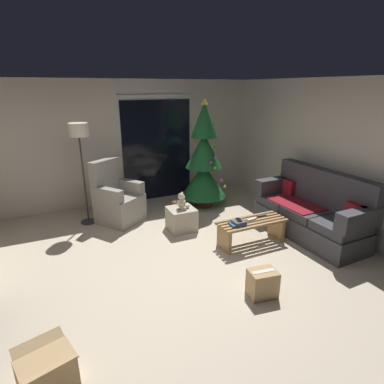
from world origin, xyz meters
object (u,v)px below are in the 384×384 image
at_px(book_stack, 238,223).
at_px(armchair, 117,200).
at_px(cardboard_box_taped_mid_floor, 262,283).
at_px(cardboard_box_open_near_shelf, 47,372).
at_px(remote_graphite, 262,216).
at_px(cell_phone, 239,220).
at_px(teddy_bear_chestnut_by_tree, 174,208).
at_px(coffee_table, 251,228).
at_px(ottoman, 181,219).
at_px(floor_lamp, 79,140).
at_px(christmas_tree, 204,161).
at_px(remote_white, 252,219).
at_px(couch, 312,212).
at_px(teddy_bear_cream, 182,202).

bearing_deg(book_stack, armchair, 128.15).
relative_size(cardboard_box_taped_mid_floor, cardboard_box_open_near_shelf, 0.67).
height_order(book_stack, cardboard_box_open_near_shelf, book_stack).
relative_size(remote_graphite, cell_phone, 1.08).
bearing_deg(book_stack, cardboard_box_taped_mid_floor, -107.88).
bearing_deg(cardboard_box_taped_mid_floor, teddy_bear_chestnut_by_tree, 90.59).
height_order(coffee_table, remote_graphite, remote_graphite).
bearing_deg(coffee_table, ottoman, 131.09).
xyz_separation_m(remote_graphite, floor_lamp, (-2.46, 1.83, 1.10)).
bearing_deg(christmas_tree, book_stack, -100.64).
relative_size(remote_white, book_stack, 0.63).
xyz_separation_m(cell_phone, christmas_tree, (0.33, 1.82, 0.48)).
bearing_deg(book_stack, cardboard_box_open_near_shelf, -153.11).
xyz_separation_m(book_stack, armchair, (-1.42, 1.81, -0.02)).
xyz_separation_m(ottoman, cardboard_box_taped_mid_floor, (0.16, -2.06, -0.03)).
height_order(remote_graphite, cardboard_box_open_near_shelf, remote_graphite).
xyz_separation_m(armchair, teddy_bear_chestnut_by_tree, (1.04, -0.16, -0.28)).
distance_m(remote_white, book_stack, 0.30).
distance_m(couch, christmas_tree, 2.25).
relative_size(remote_white, cell_phone, 1.08).
bearing_deg(teddy_bear_chestnut_by_tree, floor_lamp, 169.13).
relative_size(coffee_table, cardboard_box_open_near_shelf, 2.08).
bearing_deg(couch, floor_lamp, 148.19).
bearing_deg(cardboard_box_open_near_shelf, ottoman, 47.10).
relative_size(coffee_table, ottoman, 2.50).
bearing_deg(teddy_bear_chestnut_by_tree, teddy_bear_cream, -100.40).
relative_size(christmas_tree, ottoman, 4.88).
distance_m(remote_white, armchair, 2.44).
relative_size(armchair, teddy_bear_cream, 3.96).
height_order(coffee_table, teddy_bear_chestnut_by_tree, coffee_table).
distance_m(floor_lamp, teddy_bear_cream, 2.00).
distance_m(cell_phone, teddy_bear_chestnut_by_tree, 1.72).
bearing_deg(armchair, coffee_table, -45.97).
bearing_deg(christmas_tree, couch, -62.16).
distance_m(couch, cardboard_box_open_near_shelf, 4.23).
height_order(cell_phone, ottoman, cell_phone).
distance_m(floor_lamp, ottoman, 2.17).
bearing_deg(cell_phone, remote_graphite, 29.43).
distance_m(coffee_table, remote_white, 0.14).
xyz_separation_m(armchair, cardboard_box_open_near_shelf, (-1.25, -3.16, -0.24)).
bearing_deg(couch, remote_graphite, 165.52).
xyz_separation_m(couch, armchair, (-2.78, 1.90, 0.00)).
xyz_separation_m(remote_white, cardboard_box_taped_mid_floor, (-0.64, -1.16, -0.24)).
bearing_deg(remote_graphite, coffee_table, -67.91).
xyz_separation_m(coffee_table, cardboard_box_taped_mid_floor, (-0.64, -1.14, -0.10)).
xyz_separation_m(coffee_table, teddy_bear_chestnut_by_tree, (-0.67, 1.61, -0.14)).
distance_m(coffee_table, book_stack, 0.33).
bearing_deg(remote_white, christmas_tree, 172.11).
bearing_deg(cell_phone, teddy_bear_cream, 137.01).
xyz_separation_m(armchair, ottoman, (0.90, -0.84, -0.21)).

